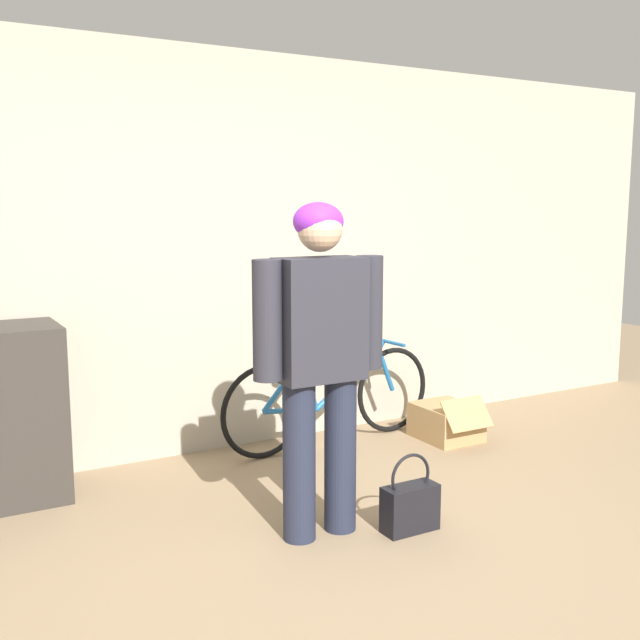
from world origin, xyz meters
name	(u,v)px	position (x,y,z in m)	size (l,w,h in m)	color
ground_plane	(427,607)	(0.00, 0.00, 0.00)	(14.00, 14.00, 0.00)	#937A5B
wall_back	(209,254)	(0.00, 2.34, 1.30)	(8.00, 0.07, 2.60)	#B7AD99
person	(320,348)	(-0.03, 0.82, 0.94)	(0.69, 0.24, 1.63)	#23283D
bicycle	(331,396)	(0.73, 2.01, 0.34)	(1.67, 0.46, 0.69)	black
handbag	(410,505)	(0.37, 0.62, 0.13)	(0.29, 0.13, 0.40)	black
cardboard_box	(446,422)	(1.49, 1.72, 0.12)	(0.37, 0.51, 0.32)	tan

